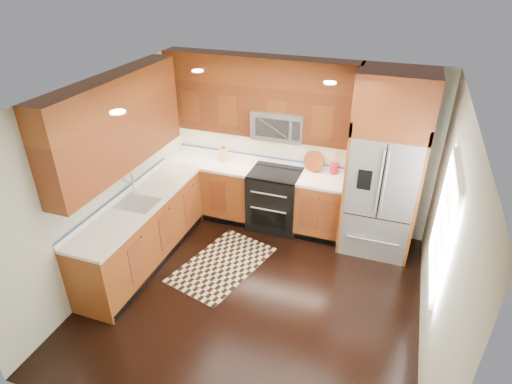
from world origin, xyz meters
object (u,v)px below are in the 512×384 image
(rug, at_px, (222,264))
(utensil_crock, at_px, (334,166))
(range, at_px, (275,199))
(knife_block, at_px, (224,155))
(refrigerator, at_px, (385,167))

(rug, bearing_deg, utensil_crock, 65.47)
(range, distance_m, knife_block, 1.08)
(range, xyz_separation_m, knife_block, (-0.90, 0.13, 0.57))
(range, height_order, utensil_crock, utensil_crock)
(range, xyz_separation_m, refrigerator, (1.55, -0.04, 0.83))
(range, height_order, rug, range)
(range, distance_m, rug, 1.36)
(rug, relative_size, knife_block, 6.00)
(range, relative_size, refrigerator, 0.36)
(range, height_order, refrigerator, refrigerator)
(range, distance_m, utensil_crock, 1.05)
(range, bearing_deg, utensil_crock, 17.23)
(refrigerator, bearing_deg, knife_block, 176.08)
(range, relative_size, knife_block, 3.87)
(rug, bearing_deg, refrigerator, 46.28)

